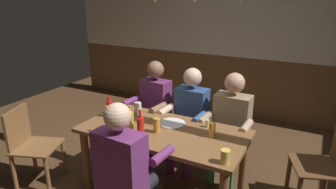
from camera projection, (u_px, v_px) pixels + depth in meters
The scene contains 20 objects.
back_wall_upper at pixel (240, 17), 4.91m from camera, with size 6.58×0.12×1.31m, color beige.
back_wall_wainscot at pixel (235, 85), 5.28m from camera, with size 6.58×0.12×1.01m, color brown.
dining_table at pixel (163, 140), 3.02m from camera, with size 1.66×0.83×0.75m.
person_0 at pixel (153, 106), 3.76m from camera, with size 0.53×0.52×1.25m.
person_1 at pixel (189, 114), 3.54m from camera, with size 0.53×0.51×1.22m.
person_2 at pixel (230, 121), 3.33m from camera, with size 0.54×0.52×1.23m.
person_3 at pixel (126, 165), 2.46m from camera, with size 0.57×0.54×1.26m.
chair_empty_near_right at pixel (326, 165), 2.86m from camera, with size 0.56×0.56×0.88m.
chair_empty_far_end at pixel (30, 144), 3.26m from camera, with size 0.56×0.56×0.88m.
table_candle at pixel (207, 124), 3.02m from camera, with size 0.04×0.04×0.08m, color #F9E08C.
plate_0 at pixel (172, 123), 3.11m from camera, with size 0.27×0.27×0.01m, color white.
bottle_0 at pixel (130, 120), 2.96m from camera, with size 0.07×0.07×0.25m.
bottle_1 at pixel (108, 123), 2.85m from camera, with size 0.06×0.06×0.29m.
bottle_2 at pixel (140, 124), 2.89m from camera, with size 0.07×0.07×0.24m.
bottle_3 at pixel (109, 108), 3.26m from camera, with size 0.06×0.06×0.24m.
pint_glass_0 at pixel (157, 125), 2.90m from camera, with size 0.07×0.07×0.15m, color gold.
pint_glass_1 at pixel (212, 130), 2.81m from camera, with size 0.06×0.06×0.15m, color gold.
pint_glass_2 at pixel (126, 128), 2.83m from camera, with size 0.07×0.07×0.16m, color #4C2D19.
pint_glass_3 at pixel (138, 108), 3.36m from camera, with size 0.08×0.08×0.13m, color white.
pint_glass_4 at pixel (225, 157), 2.37m from camera, with size 0.08×0.08×0.12m, color #E5C64C.
Camera 1 is at (1.31, -2.38, 2.03)m, focal length 31.95 mm.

